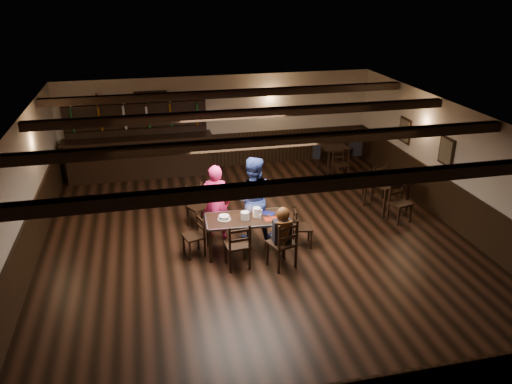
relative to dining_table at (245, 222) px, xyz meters
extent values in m
plane|color=black|center=(0.32, 0.14, -0.67)|extent=(10.00, 10.00, 0.00)
cube|color=beige|center=(0.32, 5.14, 0.68)|extent=(9.00, 0.02, 2.70)
cube|color=beige|center=(0.32, -4.86, 0.68)|extent=(9.00, 0.02, 2.70)
cube|color=beige|center=(-4.18, 0.14, 0.68)|extent=(0.02, 10.00, 2.70)
cube|color=beige|center=(4.82, 0.14, 0.68)|extent=(0.02, 10.00, 2.70)
cube|color=silver|center=(0.32, 0.14, 2.03)|extent=(9.00, 10.00, 0.02)
cube|color=black|center=(0.32, 5.11, -0.17)|extent=(9.00, 0.04, 1.00)
cube|color=black|center=(-4.15, 0.14, -0.17)|extent=(0.04, 10.00, 1.00)
cube|color=black|center=(4.79, 0.14, -0.17)|extent=(0.04, 10.00, 1.00)
cube|color=black|center=(-1.58, 5.11, 1.18)|extent=(0.90, 0.03, 1.00)
cube|color=black|center=(-1.58, 5.09, 1.18)|extent=(0.80, 0.02, 0.90)
cube|color=black|center=(4.79, 0.64, 0.93)|extent=(0.03, 0.55, 0.65)
cube|color=#72664C|center=(4.77, 0.64, 0.93)|extent=(0.02, 0.45, 0.55)
cube|color=black|center=(4.79, 2.54, 0.88)|extent=(0.03, 0.55, 0.65)
cube|color=#72664C|center=(4.77, 2.54, 0.88)|extent=(0.02, 0.45, 0.55)
cube|color=black|center=(0.32, -2.86, 1.93)|extent=(8.90, 0.18, 0.18)
cube|color=black|center=(0.32, -0.86, 1.93)|extent=(8.90, 0.18, 0.18)
cube|color=black|center=(0.32, 1.14, 1.93)|extent=(8.90, 0.18, 0.18)
cube|color=black|center=(0.32, 3.14, 1.93)|extent=(8.90, 0.18, 0.18)
cube|color=black|center=(-0.76, -0.29, -0.32)|extent=(0.06, 0.06, 0.71)
cube|color=black|center=(-0.71, 0.38, -0.32)|extent=(0.06, 0.06, 0.71)
cube|color=black|center=(0.71, -0.38, -0.32)|extent=(0.06, 0.06, 0.71)
cube|color=black|center=(0.76, 0.29, -0.32)|extent=(0.06, 0.06, 0.71)
cube|color=black|center=(0.00, 0.00, 0.06)|extent=(1.64, 0.89, 0.04)
cube|color=#A5A8AD|center=(0.02, 0.38, 0.06)|extent=(1.59, 0.13, 0.04)
cube|color=#A5A8AD|center=(-0.02, -0.38, 0.06)|extent=(1.59, 0.13, 0.04)
cube|color=#A5A8AD|center=(0.78, -0.05, 0.06)|extent=(0.08, 0.80, 0.04)
cube|color=#A5A8AD|center=(-0.78, 0.05, 0.06)|extent=(0.08, 0.80, 0.04)
cube|color=black|center=(-0.10, -0.36, -0.44)|extent=(0.04, 0.04, 0.46)
cube|color=black|center=(-0.06, -0.72, -0.44)|extent=(0.04, 0.04, 0.46)
cube|color=black|center=(-0.48, -0.39, -0.44)|extent=(0.04, 0.04, 0.46)
cube|color=black|center=(-0.45, -0.75, -0.44)|extent=(0.04, 0.04, 0.46)
cube|color=black|center=(-0.27, -0.56, -0.19)|extent=(0.48, 0.46, 0.04)
cube|color=black|center=(-0.26, -0.74, 0.05)|extent=(0.45, 0.08, 0.48)
cube|color=black|center=(-0.26, -0.74, 0.00)|extent=(0.39, 0.06, 0.05)
cube|color=black|center=(-0.26, -0.74, 0.19)|extent=(0.39, 0.06, 0.05)
cube|color=black|center=(0.69, -0.49, -0.43)|extent=(0.05, 0.05, 0.49)
cube|color=black|center=(0.83, -0.85, -0.43)|extent=(0.05, 0.05, 0.49)
cube|color=black|center=(0.31, -0.62, -0.43)|extent=(0.05, 0.05, 0.49)
cube|color=black|center=(0.44, -0.99, -0.43)|extent=(0.05, 0.05, 0.49)
cube|color=black|center=(0.57, -0.74, -0.16)|extent=(0.60, 0.59, 0.05)
cube|color=black|center=(0.63, -0.92, 0.09)|extent=(0.46, 0.20, 0.51)
cube|color=black|center=(0.63, -0.92, 0.04)|extent=(0.39, 0.17, 0.06)
cube|color=black|center=(0.63, -0.92, 0.24)|extent=(0.39, 0.17, 0.06)
cube|color=black|center=(-1.24, 0.20, -0.47)|extent=(0.04, 0.04, 0.41)
cube|color=black|center=(-0.93, 0.28, -0.47)|extent=(0.04, 0.04, 0.41)
cube|color=black|center=(-1.15, -0.13, -0.47)|extent=(0.04, 0.04, 0.41)
cube|color=black|center=(-0.84, -0.04, -0.47)|extent=(0.04, 0.04, 0.41)
cube|color=black|center=(-1.04, 0.08, -0.25)|extent=(0.47, 0.49, 0.04)
cube|color=black|center=(-0.89, 0.12, -0.03)|extent=(0.14, 0.39, 0.43)
cube|color=black|center=(-0.89, 0.12, -0.08)|extent=(0.12, 0.33, 0.05)
cube|color=black|center=(-0.89, 0.12, 0.09)|extent=(0.12, 0.33, 0.05)
cube|color=black|center=(1.34, -0.23, -0.47)|extent=(0.04, 0.04, 0.41)
cube|color=black|center=(1.03, -0.18, -0.47)|extent=(0.04, 0.04, 0.41)
cube|color=black|center=(1.40, 0.10, -0.47)|extent=(0.04, 0.04, 0.41)
cube|color=black|center=(1.08, 0.16, -0.47)|extent=(0.04, 0.04, 0.41)
cube|color=black|center=(1.21, -0.04, -0.25)|extent=(0.44, 0.46, 0.04)
cube|color=black|center=(1.05, -0.01, -0.03)|extent=(0.10, 0.40, 0.43)
cube|color=black|center=(1.05, -0.01, -0.07)|extent=(0.08, 0.34, 0.05)
cube|color=black|center=(1.05, -0.01, 0.10)|extent=(0.08, 0.34, 0.05)
cube|color=black|center=(-0.86, 1.07, -0.44)|extent=(0.05, 0.05, 0.47)
cube|color=black|center=(-1.04, 1.40, -0.44)|extent=(0.05, 0.05, 0.47)
cube|color=black|center=(-0.52, 1.26, -0.44)|extent=(0.05, 0.05, 0.47)
cube|color=black|center=(-0.69, 1.58, -0.44)|extent=(0.05, 0.05, 0.47)
cube|color=black|center=(-0.78, 1.33, -0.18)|extent=(0.61, 0.60, 0.04)
cube|color=black|center=(-0.87, 1.49, 0.06)|extent=(0.42, 0.25, 0.49)
cube|color=black|center=(-0.87, 1.49, 0.01)|extent=(0.36, 0.21, 0.05)
cube|color=black|center=(-0.87, 1.49, 0.21)|extent=(0.36, 0.21, 0.05)
imported|color=#FF2770|center=(-0.48, 0.72, 0.16)|extent=(0.69, 0.55, 1.67)
imported|color=navy|center=(0.27, 0.53, 0.25)|extent=(1.04, 0.89, 1.85)
cube|color=black|center=(0.57, -0.61, -0.15)|extent=(0.32, 0.32, 0.13)
cube|color=black|center=(0.57, -0.74, 0.08)|extent=(0.34, 0.20, 0.49)
cylinder|color=black|center=(0.57, -0.74, 0.30)|extent=(0.10, 0.34, 0.34)
sphere|color=#D8A384|center=(0.57, -0.74, 0.46)|extent=(0.21, 0.21, 0.21)
sphere|color=#39210D|center=(0.57, -0.77, 0.47)|extent=(0.26, 0.26, 0.26)
cone|color=#39210D|center=(0.57, -0.87, 0.06)|extent=(0.20, 0.20, 0.61)
cylinder|color=white|center=(-0.42, 0.04, 0.09)|extent=(0.27, 0.27, 0.01)
cylinder|color=white|center=(-0.42, 0.04, 0.13)|extent=(0.21, 0.21, 0.07)
cylinder|color=silver|center=(-0.42, 0.04, 0.11)|extent=(0.23, 0.23, 0.04)
cylinder|color=white|center=(-0.01, -0.05, 0.16)|extent=(0.17, 0.17, 0.16)
cylinder|color=white|center=(0.25, 0.03, 0.17)|extent=(0.16, 0.16, 0.19)
cylinder|color=#A5A8AD|center=(0.03, 0.13, 0.10)|extent=(0.06, 0.06, 0.03)
sphere|color=orange|center=(0.03, 0.13, 0.13)|extent=(0.03, 0.03, 0.03)
cylinder|color=silver|center=(0.29, -0.09, 0.13)|extent=(0.04, 0.04, 0.09)
cylinder|color=#A5A8AD|center=(0.47, -0.07, 0.12)|extent=(0.03, 0.03, 0.08)
cylinder|color=silver|center=(0.36, 0.13, 0.13)|extent=(0.06, 0.06, 0.09)
cube|color=maroon|center=(0.51, -0.15, 0.08)|extent=(0.29, 0.21, 0.00)
cube|color=#0F104C|center=(0.50, 0.12, 0.08)|extent=(0.33, 0.32, 0.00)
cube|color=black|center=(-2.03, 4.79, -0.12)|extent=(3.88, 0.60, 1.10)
cube|color=black|center=(-2.03, 4.79, 0.45)|extent=(4.08, 0.70, 0.05)
cube|color=black|center=(-2.03, 5.06, 0.43)|extent=(3.88, 0.10, 2.20)
cube|color=black|center=(-2.03, 4.96, 0.68)|extent=(3.78, 0.22, 0.03)
cube|color=black|center=(-2.03, 4.96, 1.03)|extent=(3.78, 0.22, 0.03)
cube|color=black|center=(-2.03, 4.96, 1.38)|extent=(3.78, 0.22, 0.03)
cube|color=black|center=(3.75, 1.26, 0.06)|extent=(1.05, 1.05, 0.04)
cube|color=black|center=(3.50, 0.82, -0.32)|extent=(0.05, 0.05, 0.71)
cube|color=black|center=(3.32, 1.51, -0.32)|extent=(0.05, 0.05, 0.71)
cube|color=black|center=(4.18, 1.00, -0.32)|extent=(0.05, 0.05, 0.71)
cube|color=black|center=(4.00, 1.69, -0.32)|extent=(0.05, 0.05, 0.71)
cube|color=black|center=(3.43, 4.04, 0.06)|extent=(0.88, 0.88, 0.04)
cube|color=black|center=(3.17, 3.67, -0.32)|extent=(0.05, 0.05, 0.71)
cube|color=black|center=(3.07, 4.30, -0.32)|extent=(0.05, 0.05, 0.71)
cube|color=black|center=(3.79, 3.77, -0.32)|extent=(0.05, 0.05, 0.71)
cube|color=black|center=(3.69, 4.40, -0.32)|extent=(0.05, 0.05, 0.71)
cube|color=black|center=(2.90, 3.96, 0.03)|extent=(0.28, 0.37, 0.47)
sphere|color=#D8A384|center=(2.90, 3.96, 0.35)|extent=(0.18, 0.18, 0.18)
sphere|color=black|center=(2.90, 3.96, 0.38)|extent=(0.19, 0.19, 0.19)
cube|color=black|center=(4.09, 3.97, 0.07)|extent=(0.27, 0.40, 0.55)
sphere|color=#D8A384|center=(4.09, 3.97, 0.44)|extent=(0.21, 0.21, 0.21)
sphere|color=black|center=(4.09, 3.97, 0.48)|extent=(0.22, 0.22, 0.22)
camera|label=1|loc=(-1.79, -8.83, 4.52)|focal=35.00mm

